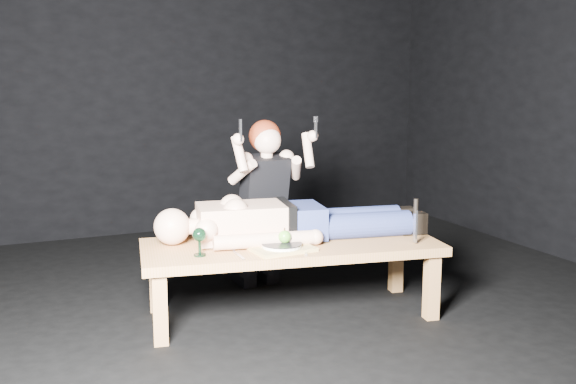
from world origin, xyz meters
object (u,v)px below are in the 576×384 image
(goblet, at_px, (200,242))
(lying_man, at_px, (296,216))
(serving_tray, at_px, (282,249))
(table, at_px, (291,279))
(carving_knife, at_px, (415,221))
(kneeling_woman, at_px, (260,202))

(goblet, bearing_deg, lying_man, 14.07)
(lying_man, height_order, serving_tray, lying_man)
(lying_man, bearing_deg, goblet, -156.31)
(table, relative_size, lying_man, 0.96)
(table, distance_m, goblet, 0.66)
(serving_tray, bearing_deg, carving_knife, -12.68)
(lying_man, xyz_separation_m, goblet, (-0.66, -0.16, -0.06))
(table, height_order, serving_tray, serving_tray)
(carving_knife, bearing_deg, lying_man, 154.52)
(serving_tray, bearing_deg, goblet, 170.92)
(table, xyz_separation_m, goblet, (-0.58, -0.06, 0.30))
(serving_tray, xyz_separation_m, carving_knife, (0.78, -0.18, 0.13))
(carving_knife, bearing_deg, table, 164.40)
(table, relative_size, goblet, 11.08)
(kneeling_woman, relative_size, carving_knife, 4.36)
(lying_man, xyz_separation_m, kneeling_woman, (-0.05, 0.49, 0.01))
(goblet, bearing_deg, kneeling_woman, 46.89)
(kneeling_woman, height_order, goblet, kneeling_woman)
(kneeling_woman, bearing_deg, table, -95.09)
(kneeling_woman, xyz_separation_m, goblet, (-0.61, -0.65, -0.06))
(lying_man, distance_m, kneeling_woman, 0.49)
(goblet, bearing_deg, serving_tray, -9.08)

